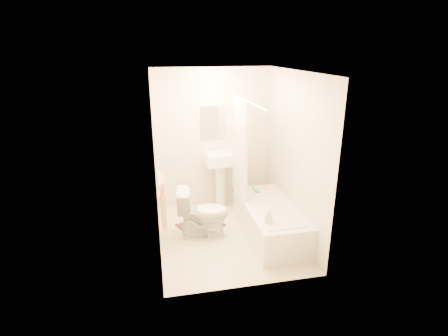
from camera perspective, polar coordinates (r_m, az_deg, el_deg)
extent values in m
plane|color=beige|center=(5.37, 0.56, -11.01)|extent=(2.40, 2.40, 0.00)
plane|color=white|center=(4.65, 0.65, 15.49)|extent=(2.40, 2.40, 0.00)
cube|color=beige|center=(6.01, -1.86, 4.71)|extent=(2.00, 0.02, 2.40)
cube|color=beige|center=(4.77, -11.20, 0.50)|extent=(0.02, 2.40, 2.40)
cube|color=beige|center=(5.18, 11.48, 1.95)|extent=(0.02, 2.40, 2.40)
cube|color=white|center=(5.92, -1.86, 7.47)|extent=(0.40, 0.03, 0.55)
cylinder|color=silver|center=(4.86, 3.89, 10.87)|extent=(0.03, 1.70, 0.03)
cube|color=silver|center=(5.41, 2.58, 3.27)|extent=(0.04, 0.80, 1.55)
cylinder|color=silver|center=(4.57, -10.56, -1.63)|extent=(0.02, 0.60, 0.02)
cube|color=#CC7266|center=(4.69, -9.95, -5.26)|extent=(0.06, 0.45, 0.66)
cylinder|color=white|center=(5.06, -10.08, -4.39)|extent=(0.11, 0.12, 0.12)
imported|color=silver|center=(5.22, -3.45, -7.31)|extent=(0.80, 0.51, 0.74)
cube|color=#482A1F|center=(5.65, -3.83, -9.26)|extent=(0.80, 0.72, 0.02)
imported|color=silver|center=(4.72, 7.31, -7.81)|extent=(0.12, 0.12, 0.20)
cube|color=#45BF65|center=(5.74, 5.23, -3.59)|extent=(0.08, 0.22, 0.04)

